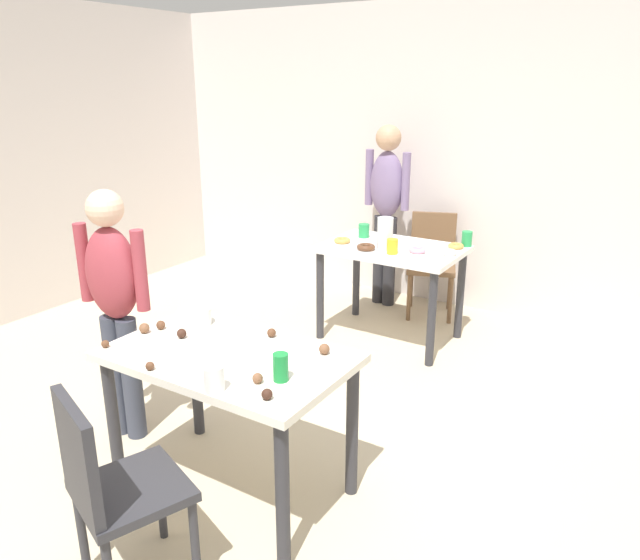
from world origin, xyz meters
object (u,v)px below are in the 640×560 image
(chair_far_table, at_px, (432,257))
(person_girl_near, at_px, (115,296))
(dining_table_far, at_px, (392,261))
(dining_table_near, at_px, (229,375))
(mixing_bowl, at_px, (195,317))
(chair_near_table, at_px, (111,483))
(soda_can, at_px, (281,367))
(pitcher_far, at_px, (385,233))
(person_adult_far, at_px, (386,199))

(chair_far_table, xyz_separation_m, person_girl_near, (-0.73, -2.75, 0.35))
(dining_table_far, xyz_separation_m, chair_far_table, (0.05, 0.71, -0.14))
(dining_table_near, height_order, mixing_bowl, mixing_bowl)
(dining_table_near, bearing_deg, chair_near_table, -88.86)
(dining_table_near, relative_size, soda_can, 9.29)
(person_girl_near, bearing_deg, pitcher_far, 71.22)
(chair_near_table, relative_size, pitcher_far, 3.61)
(mixing_bowl, bearing_deg, soda_can, -19.66)
(dining_table_near, height_order, soda_can, soda_can)
(dining_table_far, xyz_separation_m, person_girl_near, (-0.68, -2.04, 0.21))
(person_adult_far, xyz_separation_m, soda_can, (0.92, -2.88, -0.15))
(chair_near_table, bearing_deg, dining_table_far, 93.74)
(person_adult_far, bearing_deg, dining_table_far, -60.22)
(chair_near_table, bearing_deg, pitcher_far, 94.18)
(dining_table_far, relative_size, chair_far_table, 1.20)
(soda_can, bearing_deg, chair_far_table, 99.43)
(chair_near_table, xyz_separation_m, soda_can, (0.35, 0.63, 0.31))
(person_adult_far, bearing_deg, mixing_bowl, -85.86)
(chair_near_table, relative_size, person_girl_near, 0.61)
(person_adult_far, height_order, mixing_bowl, person_adult_far)
(pitcher_far, bearing_deg, soda_can, -75.33)
(chair_near_table, bearing_deg, dining_table_near, 91.14)
(mixing_bowl, bearing_deg, dining_table_near, -25.30)
(dining_table_near, relative_size, person_girl_near, 0.79)
(chair_far_table, relative_size, mixing_bowl, 5.15)
(mixing_bowl, bearing_deg, pitcher_far, 84.27)
(chair_near_table, bearing_deg, mixing_bowl, 113.22)
(chair_near_table, bearing_deg, person_adult_far, 99.28)
(dining_table_far, height_order, person_girl_near, person_girl_near)
(dining_table_far, xyz_separation_m, mixing_bowl, (-0.20, -1.94, 0.16))
(mixing_bowl, relative_size, soda_can, 1.39)
(dining_table_far, distance_m, chair_far_table, 0.72)
(dining_table_near, xyz_separation_m, pitcher_far, (-0.19, 2.01, 0.23))
(chair_near_table, bearing_deg, person_girl_near, 137.43)
(dining_table_far, distance_m, pitcher_far, 0.26)
(chair_far_table, relative_size, pitcher_far, 3.61)
(person_adult_far, bearing_deg, soda_can, -72.21)
(soda_can, bearing_deg, dining_table_far, 103.68)
(chair_far_table, distance_m, person_adult_far, 0.64)
(chair_near_table, xyz_separation_m, person_adult_far, (-0.57, 3.51, 0.47))
(dining_table_near, bearing_deg, chair_far_table, 92.40)
(chair_far_table, height_order, soda_can, soda_can)
(chair_far_table, xyz_separation_m, pitcher_far, (-0.07, -0.80, 0.37))
(mixing_bowl, xyz_separation_m, pitcher_far, (0.18, 1.84, 0.08))
(dining_table_far, distance_m, soda_can, 2.27)
(person_girl_near, height_order, soda_can, person_girl_near)
(dining_table_far, relative_size, pitcher_far, 4.33)
(chair_near_table, xyz_separation_m, mixing_bowl, (-0.38, 0.90, 0.30))
(chair_far_table, height_order, person_adult_far, person_adult_far)
(mixing_bowl, height_order, soda_can, soda_can)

